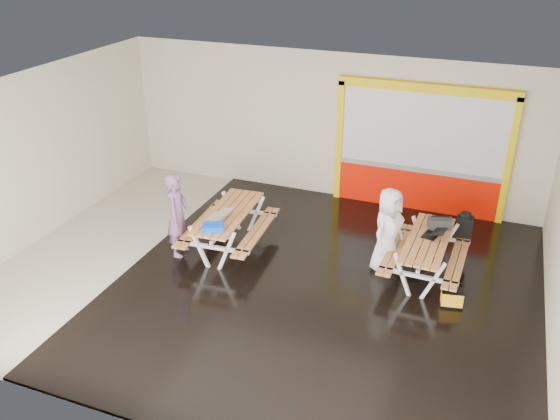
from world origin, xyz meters
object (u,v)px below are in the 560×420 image
at_px(toolbox, 440,223).
at_px(dark_case, 410,267).
at_px(picnic_table_left, 229,221).
at_px(backpack, 464,226).
at_px(blue_pouch, 213,227).
at_px(fluke_bag, 452,298).
at_px(laptop_left, 220,215).
at_px(person_right, 388,230).
at_px(laptop_right, 434,234).
at_px(picnic_table_right, 427,248).
at_px(person_left, 178,215).

xyz_separation_m(toolbox, dark_case, (-0.41, -0.47, -0.79)).
distance_m(picnic_table_left, backpack, 4.65).
bearing_deg(dark_case, blue_pouch, -160.66).
bearing_deg(blue_pouch, dark_case, 19.34).
bearing_deg(backpack, fluke_bag, -88.89).
bearing_deg(fluke_bag, dark_case, 134.84).
distance_m(backpack, dark_case, 1.37).
xyz_separation_m(backpack, dark_case, (-0.85, -0.89, -0.61)).
xyz_separation_m(picnic_table_left, laptop_left, (-0.04, -0.28, 0.26)).
xyz_separation_m(person_right, blue_pouch, (-3.07, -1.18, 0.06)).
bearing_deg(laptop_right, person_right, -170.28).
bearing_deg(blue_pouch, laptop_left, 101.53).
distance_m(picnic_table_left, picnic_table_right, 3.91).
relative_size(picnic_table_right, fluke_bag, 5.02).
xyz_separation_m(picnic_table_right, backpack, (0.57, 0.95, 0.11)).
distance_m(blue_pouch, fluke_bag, 4.49).
bearing_deg(person_left, laptop_left, -81.58).
height_order(person_left, blue_pouch, person_left).
relative_size(picnic_table_left, backpack, 4.21).
bearing_deg(blue_pouch, backpack, 25.92).
height_order(toolbox, dark_case, toolbox).
relative_size(blue_pouch, fluke_bag, 0.94).
bearing_deg(person_left, backpack, -80.86).
bearing_deg(picnic_table_right, toolbox, 75.98).
relative_size(person_right, dark_case, 3.82).
relative_size(laptop_right, toolbox, 0.98).
height_order(picnic_table_right, toolbox, toolbox).
bearing_deg(person_left, fluke_bag, -99.31).
bearing_deg(dark_case, person_right, -172.69).
distance_m(picnic_table_right, backpack, 1.11).
relative_size(picnic_table_left, picnic_table_right, 1.08).
height_order(person_left, person_right, person_left).
distance_m(person_left, person_right, 4.08).
distance_m(picnic_table_left, toolbox, 4.13).
bearing_deg(person_left, blue_pouch, -115.52).
relative_size(picnic_table_right, dark_case, 4.76).
bearing_deg(fluke_bag, person_right, 148.49).
bearing_deg(picnic_table_right, laptop_right, 60.11).
bearing_deg(picnic_table_left, blue_pouch, -84.97).
relative_size(person_left, laptop_left, 3.91).
xyz_separation_m(backpack, fluke_bag, (0.03, -1.78, -0.54)).
distance_m(person_left, toolbox, 5.07).
height_order(picnic_table_left, person_right, person_right).
bearing_deg(picnic_table_left, fluke_bag, -5.64).
distance_m(laptop_left, fluke_bag, 4.59).
relative_size(picnic_table_left, laptop_right, 4.82).
bearing_deg(laptop_right, picnic_table_left, -172.44).
bearing_deg(laptop_right, picnic_table_right, -119.89).
xyz_separation_m(picnic_table_right, person_right, (-0.75, -0.00, 0.23)).
bearing_deg(toolbox, picnic_table_right, -104.02).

